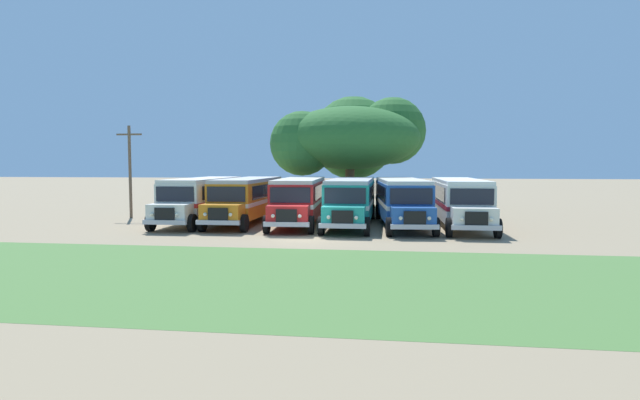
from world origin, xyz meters
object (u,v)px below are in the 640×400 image
parked_bus_slot_0 (202,197)px  parked_bus_slot_1 (247,198)px  utility_pole (130,169)px  parked_bus_slot_2 (300,198)px  parked_bus_slot_5 (460,200)px  parked_bus_slot_4 (402,199)px  parked_bus_slot_3 (351,199)px  broad_shade_tree (352,138)px

parked_bus_slot_0 → parked_bus_slot_1: size_ratio=1.00×
utility_pole → parked_bus_slot_1: bearing=-8.5°
parked_bus_slot_0 → parked_bus_slot_2: (6.40, -0.03, 0.00)m
parked_bus_slot_5 → parked_bus_slot_4: bearing=-89.1°
parked_bus_slot_3 → parked_bus_slot_4: (3.06, 0.08, 0.00)m
parked_bus_slot_4 → utility_pole: 18.66m
parked_bus_slot_1 → parked_bus_slot_5: same height
parked_bus_slot_3 → parked_bus_slot_5: (6.50, 0.16, 0.00)m
parked_bus_slot_2 → parked_bus_slot_5: (9.77, -0.12, 0.00)m
parked_bus_slot_4 → parked_bus_slot_2: bearing=-96.8°
parked_bus_slot_3 → parked_bus_slot_5: same height
parked_bus_slot_0 → parked_bus_slot_3: size_ratio=1.00×
parked_bus_slot_2 → parked_bus_slot_4: 6.32m
parked_bus_slot_4 → broad_shade_tree: broad_shade_tree is taller
parked_bus_slot_1 → broad_shade_tree: 12.50m
broad_shade_tree → parked_bus_slot_2: bearing=-103.6°
parked_bus_slot_3 → parked_bus_slot_4: 3.06m
parked_bus_slot_2 → utility_pole: utility_pole is taller
parked_bus_slot_1 → utility_pole: (-8.67, 1.30, 1.84)m
parked_bus_slot_1 → parked_bus_slot_5: 13.25m
parked_bus_slot_0 → parked_bus_slot_1: (2.91, 0.29, 0.00)m
utility_pole → parked_bus_slot_5: bearing=-4.5°
parked_bus_slot_3 → parked_bus_slot_5: bearing=91.7°
parked_bus_slot_0 → parked_bus_slot_4: size_ratio=0.99×
parked_bus_slot_1 → parked_bus_slot_3: (6.75, -0.59, 0.00)m
parked_bus_slot_4 → parked_bus_slot_3: bearing=-93.5°
parked_bus_slot_2 → parked_bus_slot_5: size_ratio=1.01×
parked_bus_slot_3 → broad_shade_tree: 11.54m
parked_bus_slot_2 → broad_shade_tree: (2.51, 10.40, 4.30)m
parked_bus_slot_3 → parked_bus_slot_0: bearing=-91.5°
parked_bus_slot_4 → utility_pole: bearing=-100.7°
parked_bus_slot_2 → broad_shade_tree: 11.54m
parked_bus_slot_5 → utility_pole: bearing=-94.9°
parked_bus_slot_3 → utility_pole: size_ratio=1.70×
parked_bus_slot_3 → broad_shade_tree: size_ratio=0.89×
parked_bus_slot_1 → parked_bus_slot_5: bearing=88.1°
parked_bus_slot_0 → utility_pole: (-5.76, 1.59, 1.84)m
parked_bus_slot_0 → parked_bus_slot_3: same height
parked_bus_slot_0 → parked_bus_slot_2: 6.40m
parked_bus_slot_1 → utility_pole: bearing=-98.6°
parked_bus_slot_4 → parked_bus_slot_5: same height
parked_bus_slot_5 → utility_pole: 22.07m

